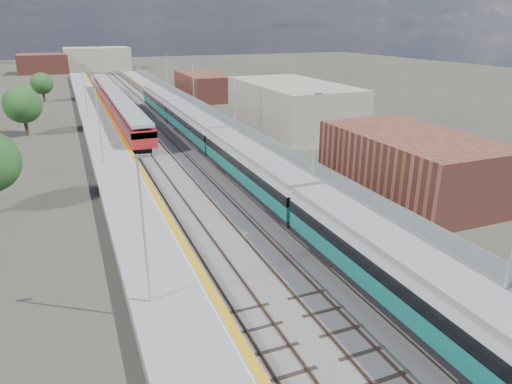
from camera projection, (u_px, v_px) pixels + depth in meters
ground at (171, 131)px, 62.91m from camera, size 320.00×320.00×0.00m
ballast_bed at (151, 129)px, 64.27m from camera, size 10.50×155.00×0.06m
tracks at (154, 126)px, 65.91m from camera, size 8.96×160.00×0.17m
platform_right at (203, 121)px, 66.77m from camera, size 4.70×155.00×8.52m
platform_left at (101, 130)px, 61.67m from camera, size 4.30×155.00×8.52m
buildings at (38, 37)px, 129.69m from camera, size 72.00×185.50×40.00m
green_train at (219, 142)px, 48.06m from camera, size 2.83×78.91×3.12m
red_train at (115, 101)px, 74.60m from camera, size 2.86×57.92×3.60m
tree_b at (22, 105)px, 59.15m from camera, size 4.79×4.79×6.50m
tree_c at (42, 84)px, 85.85m from camera, size 4.04×4.04×5.47m
tree_d at (269, 87)px, 77.68m from camera, size 4.63×4.63×6.27m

